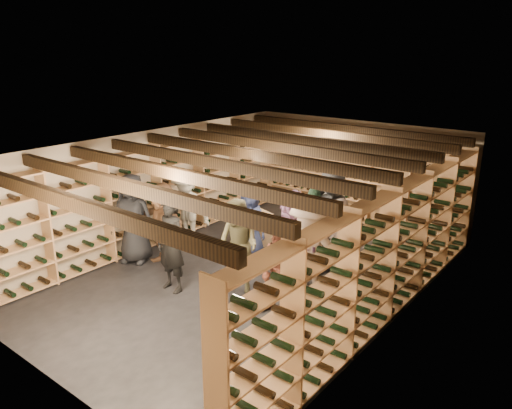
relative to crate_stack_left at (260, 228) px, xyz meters
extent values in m
plane|color=black|center=(0.84, -1.30, -0.34)|extent=(8.00, 8.00, 0.00)
cube|color=tan|center=(0.84, 2.70, 0.86)|extent=(5.50, 0.02, 2.40)
cube|color=tan|center=(0.84, -5.30, 0.86)|extent=(5.50, 0.02, 2.40)
cube|color=tan|center=(-1.91, -1.30, 0.86)|extent=(0.02, 8.00, 2.40)
cube|color=tan|center=(3.59, -1.30, 0.86)|extent=(0.02, 8.00, 2.40)
cube|color=beige|center=(0.84, -1.30, 2.06)|extent=(5.50, 8.00, 0.01)
cube|color=black|center=(0.84, -4.80, 1.92)|extent=(5.40, 0.12, 0.18)
cube|color=black|center=(0.84, -3.92, 1.92)|extent=(5.40, 0.12, 0.18)
cube|color=black|center=(0.84, -3.05, 1.92)|extent=(5.40, 0.12, 0.18)
cube|color=black|center=(0.84, -2.17, 1.92)|extent=(5.40, 0.12, 0.18)
cube|color=black|center=(0.84, -1.30, 1.92)|extent=(5.40, 0.12, 0.18)
cube|color=black|center=(0.84, -0.43, 1.92)|extent=(5.40, 0.12, 0.18)
cube|color=black|center=(0.84, 0.45, 1.92)|extent=(5.40, 0.12, 0.18)
cube|color=black|center=(0.84, 1.32, 1.92)|extent=(5.40, 0.12, 0.18)
cube|color=black|center=(0.84, 2.20, 1.92)|extent=(5.40, 0.12, 0.18)
cube|color=tan|center=(-1.73, -1.30, 0.73)|extent=(0.32, 7.50, 2.15)
cube|color=tan|center=(3.41, -1.30, 0.73)|extent=(0.32, 7.50, 2.15)
cube|color=tan|center=(0.84, 2.53, 0.73)|extent=(4.70, 0.30, 2.15)
cube|color=tan|center=(0.00, 0.00, -0.25)|extent=(0.57, 0.46, 0.17)
cube|color=tan|center=(0.00, 0.00, -0.08)|extent=(0.57, 0.46, 0.17)
cube|color=tan|center=(0.00, 0.00, 0.09)|extent=(0.57, 0.46, 0.17)
cube|color=tan|center=(0.00, 0.00, 0.26)|extent=(0.57, 0.46, 0.17)
cube|color=tan|center=(1.48, 0.45, -0.25)|extent=(0.52, 0.37, 0.17)
cube|color=tan|center=(1.48, 0.45, -0.08)|extent=(0.52, 0.37, 0.17)
cube|color=tan|center=(2.17, 1.65, -0.25)|extent=(0.57, 0.45, 0.17)
imported|color=black|center=(-1.34, -2.27, 0.54)|extent=(1.02, 0.86, 1.77)
imported|color=black|center=(0.15, -2.65, 0.49)|extent=(0.61, 0.41, 1.65)
imported|color=brown|center=(1.04, -1.94, 0.47)|extent=(0.80, 0.63, 1.63)
imported|color=#C4AD99|center=(2.19, -1.54, 0.55)|extent=(1.19, 0.72, 1.79)
imported|color=brown|center=(-0.79, -2.00, 0.48)|extent=(1.56, 0.67, 1.63)
imported|color=#1E2646|center=(0.33, -0.75, 0.40)|extent=(0.80, 0.60, 1.48)
imported|color=gray|center=(2.19, -0.57, 0.43)|extent=(0.65, 0.53, 1.53)
imported|color=#4D241A|center=(2.15, -2.24, 0.45)|extent=(0.80, 0.64, 1.59)
imported|color=#AEAE9F|center=(-1.12, -1.06, 0.48)|extent=(1.18, 0.87, 1.63)
imported|color=#2B5138|center=(1.64, -0.55, 0.48)|extent=(1.04, 0.68, 1.64)
imported|color=#875A8D|center=(1.64, -1.21, 0.53)|extent=(1.68, 0.82, 1.74)
imported|color=#2E2F33|center=(1.71, 0.00, 0.60)|extent=(0.99, 0.72, 1.88)
camera|label=1|loc=(6.14, -7.90, 3.72)|focal=35.00mm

